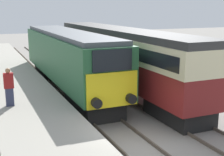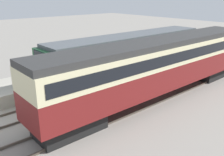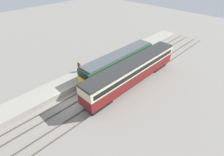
{
  "view_description": "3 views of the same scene",
  "coord_description": "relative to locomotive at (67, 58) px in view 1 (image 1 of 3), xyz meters",
  "views": [
    {
      "loc": [
        -5.45,
        -9.72,
        5.43
      ],
      "look_at": [
        0.0,
        2.78,
        2.35
      ],
      "focal_mm": 50.0,
      "sensor_mm": 36.0,
      "label": 1
    },
    {
      "loc": [
        13.58,
        -3.44,
        6.91
      ],
      "look_at": [
        1.7,
        6.78,
        1.6
      ],
      "focal_mm": 40.0,
      "sensor_mm": 36.0,
      "label": 2
    },
    {
      "loc": [
        16.94,
        -8.79,
        16.48
      ],
      "look_at": [
        1.7,
        6.78,
        1.6
      ],
      "focal_mm": 28.0,
      "sensor_mm": 36.0,
      "label": 3
    }
  ],
  "objects": [
    {
      "name": "rails_far_track",
      "position": [
        3.4,
        -5.16,
        -2.14
      ],
      "size": [
        1.5,
        60.0,
        0.14
      ],
      "color": "#4C4238",
      "rests_on": "ground_plane"
    },
    {
      "name": "passenger_carriage",
      "position": [
        3.4,
        -0.64,
        0.27
      ],
      "size": [
        2.75,
        18.61,
        4.09
      ],
      "color": "black",
      "rests_on": "ground_plane"
    },
    {
      "name": "platform_left",
      "position": [
        -3.3,
        -2.16,
        -1.76
      ],
      "size": [
        3.5,
        50.0,
        0.91
      ],
      "color": "#9E998C",
      "rests_on": "ground_plane"
    },
    {
      "name": "person_on_platform",
      "position": [
        -4.23,
        -5.08,
        -0.39
      ],
      "size": [
        0.44,
        0.26,
        1.81
      ],
      "color": "#2D334C",
      "rests_on": "platform_left"
    },
    {
      "name": "ground_plane",
      "position": [
        0.0,
        -10.16,
        -2.21
      ],
      "size": [
        120.0,
        120.0,
        0.0
      ],
      "primitive_type": "plane",
      "color": "gray"
    },
    {
      "name": "locomotive",
      "position": [
        0.0,
        0.0,
        0.0
      ],
      "size": [
        2.7,
        15.28,
        3.94
      ],
      "color": "black",
      "rests_on": "ground_plane"
    },
    {
      "name": "rails_near_track",
      "position": [
        0.0,
        -5.16,
        -2.14
      ],
      "size": [
        1.51,
        60.0,
        0.14
      ],
      "color": "#4C4238",
      "rests_on": "ground_plane"
    }
  ]
}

